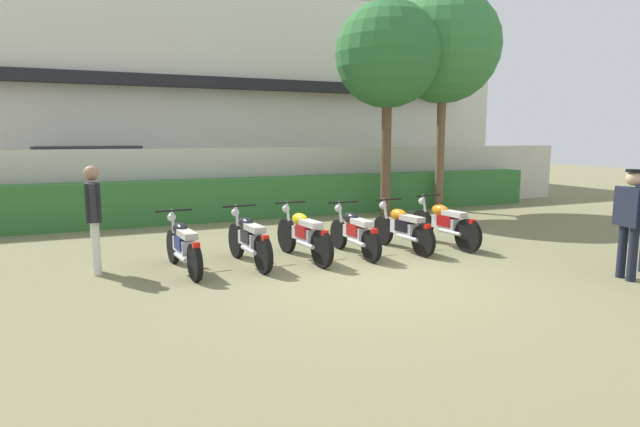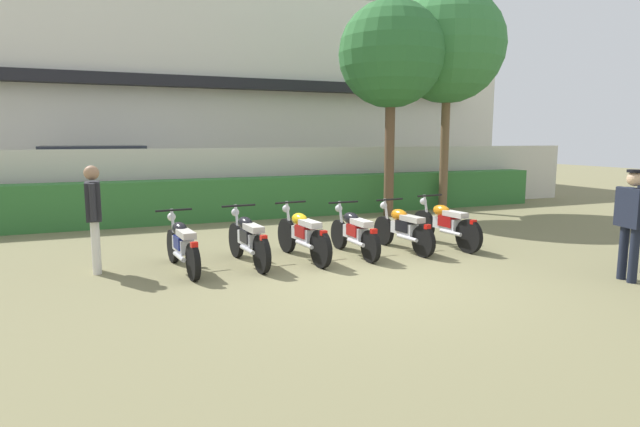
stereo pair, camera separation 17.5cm
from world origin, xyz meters
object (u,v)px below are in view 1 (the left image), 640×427
motorcycle_in_row_5 (444,223)px  inspector_person (94,210)px  parked_car (96,180)px  tree_near_inspector (388,55)px  tree_far_side (444,47)px  motorcycle_in_row_1 (249,239)px  officer_0 (631,215)px  motorcycle_in_row_0 (183,245)px  motorcycle_in_row_4 (403,228)px  motorcycle_in_row_2 (303,234)px  motorcycle_in_row_3 (354,232)px

motorcycle_in_row_5 → inspector_person: bearing=80.9°
parked_car → tree_near_inspector: tree_near_inspector is taller
tree_far_side → inspector_person: bearing=-157.4°
motorcycle_in_row_1 → officer_0: size_ratio=1.13×
motorcycle_in_row_0 → motorcycle_in_row_4: bearing=-96.6°
motorcycle_in_row_5 → officer_0: size_ratio=1.18×
motorcycle_in_row_2 → motorcycle_in_row_5: 2.95m
motorcycle_in_row_5 → officer_0: officer_0 is taller
motorcycle_in_row_1 → motorcycle_in_row_3: bearing=-96.0°
motorcycle_in_row_3 → officer_0: size_ratio=1.08×
motorcycle_in_row_5 → officer_0: bearing=-166.5°
parked_car → officer_0: 12.92m
motorcycle_in_row_3 → motorcycle_in_row_4: size_ratio=0.99×
parked_car → motorcycle_in_row_3: (4.21, -7.64, -0.50)m
motorcycle_in_row_1 → motorcycle_in_row_5: size_ratio=0.96×
tree_near_inspector → motorcycle_in_row_2: (-3.97, -3.96, -3.79)m
motorcycle_in_row_2 → inspector_person: size_ratio=1.16×
motorcycle_in_row_3 → inspector_person: (-4.29, 0.46, 0.57)m
parked_car → motorcycle_in_row_5: parked_car is taller
parked_car → motorcycle_in_row_3: parked_car is taller
parked_car → motorcycle_in_row_0: (1.18, -7.59, -0.50)m
motorcycle_in_row_3 → parked_car: bearing=27.3°
tree_near_inspector → motorcycle_in_row_1: tree_near_inspector is taller
motorcycle_in_row_5 → motorcycle_in_row_1: bearing=84.6°
inspector_person → officer_0: bearing=-25.8°
motorcycle_in_row_1 → inspector_person: size_ratio=1.11×
motorcycle_in_row_1 → inspector_person: 2.44m
motorcycle_in_row_2 → inspector_person: bearing=77.0°
motorcycle_in_row_5 → inspector_person: 6.31m
motorcycle_in_row_0 → motorcycle_in_row_1: 1.08m
motorcycle_in_row_4 → officer_0: 3.71m
motorcycle_in_row_1 → motorcycle_in_row_4: size_ratio=1.04×
tree_near_inspector → motorcycle_in_row_3: bearing=-126.9°
parked_car → tree_near_inspector: bearing=-28.0°
officer_0 → motorcycle_in_row_1: bearing=-19.0°
motorcycle_in_row_0 → officer_0: (6.04, -3.13, 0.54)m
motorcycle_in_row_0 → motorcycle_in_row_4: size_ratio=1.04×
parked_car → motorcycle_in_row_2: parked_car is taller
officer_0 → parked_car: bearing=-42.8°
motorcycle_in_row_1 → motorcycle_in_row_4: motorcycle_in_row_1 is taller
parked_car → motorcycle_in_row_2: size_ratio=2.32×
parked_car → motorcycle_in_row_1: bearing=-74.7°
parked_car → officer_0: size_ratio=2.74×
tree_near_inspector → motorcycle_in_row_1: (-4.95, -3.96, -3.80)m
motorcycle_in_row_1 → motorcycle_in_row_5: (3.93, -0.03, 0.01)m
officer_0 → motorcycle_in_row_3: bearing=-32.4°
tree_near_inspector → motorcycle_in_row_3: size_ratio=3.17×
parked_car → motorcycle_in_row_3: bearing=-62.4°
motorcycle_in_row_2 → motorcycle_in_row_3: bearing=-98.3°
tree_near_inspector → motorcycle_in_row_5: tree_near_inspector is taller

